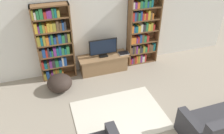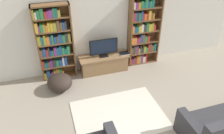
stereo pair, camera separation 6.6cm
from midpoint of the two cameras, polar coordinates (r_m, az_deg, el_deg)
wall_back at (r=6.18m, az=-3.49°, el=10.72°), size 8.80×0.06×2.60m
bookshelf_left at (r=5.96m, az=-14.64°, el=6.12°), size 0.93×0.30×2.08m
bookshelf_right at (r=6.55m, az=8.24°, el=9.09°), size 0.93×0.30×2.08m
tv_stand at (r=6.40m, az=-1.84°, el=1.03°), size 1.43×0.51×0.49m
television at (r=6.13m, az=-1.88°, el=5.13°), size 0.80×0.16×0.53m
laptop at (r=6.40m, az=3.50°, el=3.62°), size 0.30×0.23×0.03m
area_rug at (r=5.09m, az=2.11°, el=-12.38°), size 2.02×1.51×0.02m
beanbag_ottoman at (r=5.83m, az=-13.17°, el=-3.95°), size 0.64×0.64×0.42m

